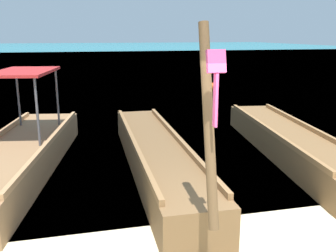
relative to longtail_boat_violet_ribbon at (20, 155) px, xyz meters
name	(u,v)px	position (x,y,z in m)	size (l,w,h in m)	color
sea_water	(87,51)	(2.94, 57.16, -0.36)	(120.00, 120.00, 0.00)	#147A89
longtail_boat_violet_ribbon	(20,155)	(0.00, 0.00, 0.00)	(2.32, 6.66, 2.65)	olive
longtail_boat_pink_ribbon	(156,156)	(2.73, -0.67, -0.02)	(1.15, 6.86, 2.94)	brown
longtail_boat_orange_ribbon	(289,143)	(5.99, -0.35, -0.05)	(1.94, 6.85, 2.70)	brown
mooring_buoy_far	(212,87)	(7.68, 9.61, -0.14)	(0.44, 0.44, 0.44)	#EA5119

